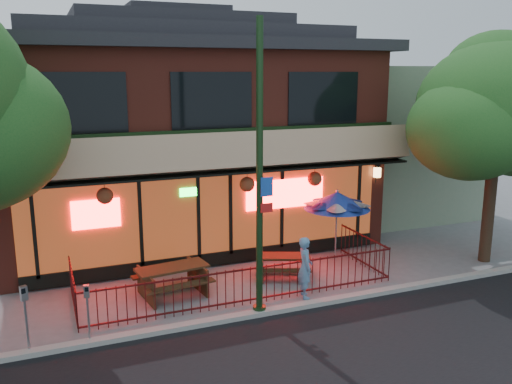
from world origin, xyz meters
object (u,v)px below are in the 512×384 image
Objects in this scene: picnic_table_right at (283,263)px; parking_meter_near at (87,304)px; street_light at (260,188)px; pedestrian at (305,267)px; picnic_table_left at (172,276)px; street_tree_right at (498,101)px; parking_meter_far at (25,308)px; patio_umbrella at (337,200)px.

parking_meter_near is at bearing -160.32° from picnic_table_right.
picnic_table_right is at bearing 52.08° from street_light.
pedestrian is at bearing -92.28° from picnic_table_right.
street_light reaches higher than parking_meter_near.
street_light is 3.44× the size of picnic_table_left.
parking_meter_far is (-13.27, -0.99, -3.93)m from street_tree_right.
street_light is 4.57m from patio_umbrella.
picnic_table_left is 1.24× the size of pedestrian.
picnic_table_right is at bearing 171.24° from street_tree_right.
patio_umbrella reaches higher than parking_meter_near.
picnic_table_left is (-9.75, 0.91, -4.43)m from street_tree_right.
street_tree_right reaches higher than pedestrian.
street_tree_right is at bearing -73.49° from pedestrian.
parking_meter_far is (-1.23, -0.00, 0.11)m from parking_meter_near.
parking_meter_far is at bearing -163.67° from picnic_table_right.
street_tree_right is 3.75× the size of picnic_table_right.
patio_umbrella reaches higher than picnic_table_right.
parking_meter_near is (-4.00, 0.00, -2.23)m from street_light.
pedestrian is at bearing -23.65° from picnic_table_left.
parking_meter_far is (-5.23, 0.00, -2.12)m from street_light.
street_tree_right is at bearing -5.36° from picnic_table_left.
picnic_table_left is 3.26m from picnic_table_right.
street_tree_right reaches higher than patio_umbrella.
parking_meter_far is (-3.52, -1.90, 0.50)m from picnic_table_left.
patio_umbrella is at bearing 15.60° from picnic_table_right.
picnic_table_left is 5.54m from patio_umbrella.
parking_meter_far is at bearing -163.84° from patio_umbrella.
patio_umbrella is at bearing 35.44° from street_light.
street_tree_right is 7.98m from picnic_table_right.
street_light reaches higher than picnic_table_left.
parking_meter_far reaches higher than parking_meter_near.
street_light is 3.67m from picnic_table_left.
patio_umbrella is (-4.44, 1.57, -2.98)m from street_tree_right.
patio_umbrella is 1.52× the size of parking_meter_far.
picnic_table_left is at bearing -172.94° from patio_umbrella.
pedestrian is 1.08× the size of parking_meter_far.
street_tree_right is 7.76m from pedestrian.
street_light is at bearing -127.92° from picnic_table_right.
street_tree_right is 5.58m from patio_umbrella.
picnic_table_left is 3.00m from parking_meter_near.
patio_umbrella is at bearing -33.42° from pedestrian.
street_light reaches higher than pedestrian.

